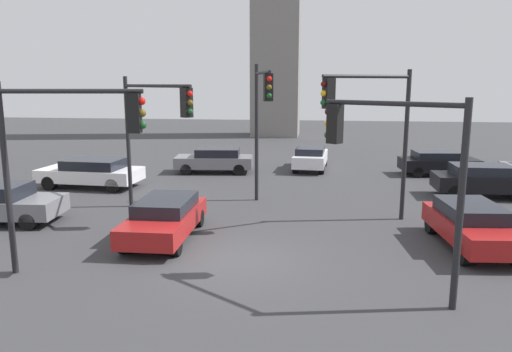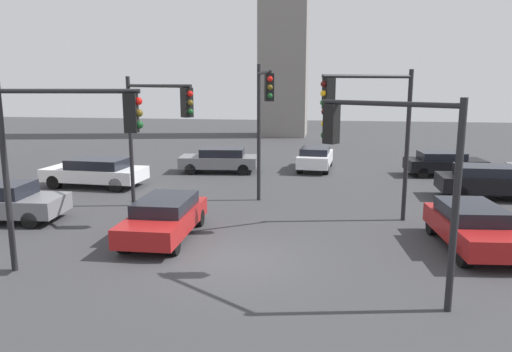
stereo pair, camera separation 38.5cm
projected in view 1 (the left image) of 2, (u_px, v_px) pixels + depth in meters
The scene contains 13 objects.
ground_plane at pixel (235, 259), 14.06m from camera, with size 107.69×107.69×0.00m, color #38383A.
traffic_light_0 at pixel (370, 115), 16.78m from camera, with size 3.20×2.17×5.51m.
traffic_light_1 at pixel (70, 138), 12.41m from camera, with size 3.75×0.71×5.07m.
traffic_light_2 at pixel (154, 118), 18.00m from camera, with size 3.51×2.80×5.29m.
traffic_light_3 at pixel (391, 152), 11.44m from camera, with size 3.05×2.09×4.73m.
traffic_light_4 at pixel (262, 109), 19.20m from camera, with size 1.05×2.98×5.80m.
car_0 at pixel (215, 160), 27.57m from camera, with size 4.50×2.30×1.39m.
car_1 at pixel (165, 217), 15.87m from camera, with size 1.93×4.48×1.32m.
car_3 at pixel (485, 180), 21.60m from camera, with size 4.44×1.95×1.46m.
car_4 at pixel (311, 157), 28.54m from camera, with size 2.02×4.23×1.36m.
car_5 at pixel (91, 172), 23.67m from camera, with size 4.90×2.41×1.40m.
car_7 at pixel (438, 162), 26.85m from camera, with size 4.30×2.32×1.32m.
car_8 at pixel (472, 224), 14.98m from camera, with size 2.21×4.46×1.36m.
Camera 1 is at (2.37, -13.15, 5.03)m, focal length 34.08 mm.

